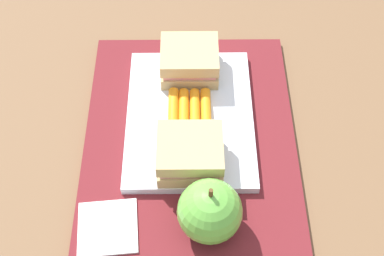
# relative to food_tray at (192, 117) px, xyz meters

# --- Properties ---
(ground_plane) EXTENTS (2.40, 2.40, 0.00)m
(ground_plane) POSITION_rel_food_tray_xyz_m (0.03, 0.00, -0.02)
(ground_plane) COLOR brown
(lunchbag_mat) EXTENTS (0.36, 0.28, 0.01)m
(lunchbag_mat) POSITION_rel_food_tray_xyz_m (0.03, 0.00, -0.01)
(lunchbag_mat) COLOR maroon
(lunchbag_mat) RESTS_ON ground_plane
(food_tray) EXTENTS (0.23, 0.17, 0.01)m
(food_tray) POSITION_rel_food_tray_xyz_m (0.00, 0.00, 0.00)
(food_tray) COLOR white
(food_tray) RESTS_ON lunchbag_mat
(sandwich_half_left) EXTENTS (0.07, 0.08, 0.04)m
(sandwich_half_left) POSITION_rel_food_tray_xyz_m (-0.08, 0.00, 0.03)
(sandwich_half_left) COLOR tan
(sandwich_half_left) RESTS_ON food_tray
(sandwich_half_right) EXTENTS (0.07, 0.08, 0.04)m
(sandwich_half_right) POSITION_rel_food_tray_xyz_m (0.08, 0.00, 0.03)
(sandwich_half_right) COLOR tan
(sandwich_half_right) RESTS_ON food_tray
(carrot_sticks_bundle) EXTENTS (0.08, 0.06, 0.02)m
(carrot_sticks_bundle) POSITION_rel_food_tray_xyz_m (0.00, -0.00, 0.01)
(carrot_sticks_bundle) COLOR orange
(carrot_sticks_bundle) RESTS_ON food_tray
(apple) EXTENTS (0.07, 0.07, 0.09)m
(apple) POSITION_rel_food_tray_xyz_m (0.16, 0.02, 0.03)
(apple) COLOR #66B742
(apple) RESTS_ON lunchbag_mat
(paper_napkin) EXTENTS (0.08, 0.08, 0.00)m
(paper_napkin) POSITION_rel_food_tray_xyz_m (0.16, -0.10, -0.00)
(paper_napkin) COLOR white
(paper_napkin) RESTS_ON lunchbag_mat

